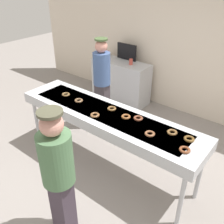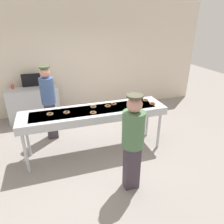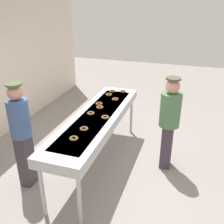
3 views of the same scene
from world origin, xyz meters
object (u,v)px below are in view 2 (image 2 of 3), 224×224
object	(u,v)px
fryer_conveyor	(94,113)
menu_display	(31,80)
chocolate_donut_3	(131,106)
worker_baker	(49,100)
chocolate_donut_4	(136,101)
chocolate_donut_8	(108,106)
chocolate_donut_2	(152,104)
chocolate_donut_9	(145,100)
chocolate_donut_0	(93,107)
chocolate_donut_5	(67,112)
chocolate_donut_6	(114,104)
prep_counter	(35,105)
chocolate_donut_7	(93,113)
paper_cup_1	(43,86)
paper_cup_0	(12,87)
chocolate_donut_1	(50,114)
customer_waiting	(133,139)

from	to	relation	value
fryer_conveyor	menu_display	size ratio (longest dim) A/B	5.87
chocolate_donut_3	worker_baker	size ratio (longest dim) A/B	0.07
chocolate_donut_4	chocolate_donut_8	distance (m)	0.66
chocolate_donut_2	chocolate_donut_9	distance (m)	0.23
chocolate_donut_0	chocolate_donut_3	bearing A→B (deg)	-14.63
chocolate_donut_5	fryer_conveyor	bearing A→B (deg)	0.78
chocolate_donut_0	chocolate_donut_6	xyz separation A→B (m)	(0.44, 0.02, 0.00)
prep_counter	chocolate_donut_7	bearing A→B (deg)	-61.41
worker_baker	menu_display	distance (m)	1.36
chocolate_donut_3	chocolate_donut_4	world-z (taller)	same
paper_cup_1	paper_cup_0	bearing A→B (deg)	169.19
chocolate_donut_5	chocolate_donut_6	xyz separation A→B (m)	(0.98, 0.13, 0.00)
chocolate_donut_4	menu_display	xyz separation A→B (m)	(-2.18, 2.06, 0.11)
chocolate_donut_5	paper_cup_0	xyz separation A→B (m)	(-1.18, 2.11, -0.01)
chocolate_donut_0	chocolate_donut_1	distance (m)	0.85
chocolate_donut_3	fryer_conveyor	bearing A→B (deg)	173.61
customer_waiting	paper_cup_1	xyz separation A→B (m)	(-1.29, 3.12, 0.05)
chocolate_donut_5	chocolate_donut_7	world-z (taller)	same
chocolate_donut_0	paper_cup_1	world-z (taller)	paper_cup_1
chocolate_donut_0	chocolate_donut_8	bearing A→B (deg)	-10.48
fryer_conveyor	prep_counter	distance (m)	2.37
chocolate_donut_9	customer_waiting	distance (m)	1.53
chocolate_donut_2	menu_display	bearing A→B (deg)	136.96
worker_baker	prep_counter	xyz separation A→B (m)	(-0.39, 1.10, -0.49)
chocolate_donut_1	chocolate_donut_3	distance (m)	1.60
chocolate_donut_4	chocolate_donut_3	bearing A→B (deg)	-134.88
chocolate_donut_9	menu_display	size ratio (longest dim) A/B	0.26
chocolate_donut_5	chocolate_donut_8	xyz separation A→B (m)	(0.83, 0.06, 0.00)
fryer_conveyor	chocolate_donut_6	size ratio (longest dim) A/B	22.70
chocolate_donut_7	customer_waiting	xyz separation A→B (m)	(0.39, -0.99, -0.06)
chocolate_donut_2	paper_cup_1	distance (m)	2.99
chocolate_donut_4	paper_cup_0	world-z (taller)	paper_cup_0
worker_baker	chocolate_donut_1	bearing A→B (deg)	73.06
customer_waiting	paper_cup_0	xyz separation A→B (m)	(-2.05, 3.27, 0.05)
chocolate_donut_0	chocolate_donut_7	distance (m)	0.29
chocolate_donut_9	customer_waiting	size ratio (longest dim) A/B	0.08
worker_baker	customer_waiting	bearing A→B (deg)	102.89
chocolate_donut_7	chocolate_donut_9	world-z (taller)	same
chocolate_donut_1	worker_baker	world-z (taller)	worker_baker
customer_waiting	worker_baker	bearing A→B (deg)	119.15
chocolate_donut_3	chocolate_donut_2	bearing A→B (deg)	-2.78
chocolate_donut_4	worker_baker	xyz separation A→B (m)	(-1.79, 0.77, -0.05)
fryer_conveyor	worker_baker	size ratio (longest dim) A/B	1.68
prep_counter	paper_cup_0	distance (m)	0.73
chocolate_donut_1	chocolate_donut_6	xyz separation A→B (m)	(1.29, 0.12, 0.00)
prep_counter	chocolate_donut_2	bearing A→B (deg)	-40.40
chocolate_donut_1	prep_counter	size ratio (longest dim) A/B	0.09
chocolate_donut_5	chocolate_donut_8	world-z (taller)	same
worker_baker	paper_cup_0	size ratio (longest dim) A/B	13.82
chocolate_donut_0	customer_waiting	world-z (taller)	customer_waiting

